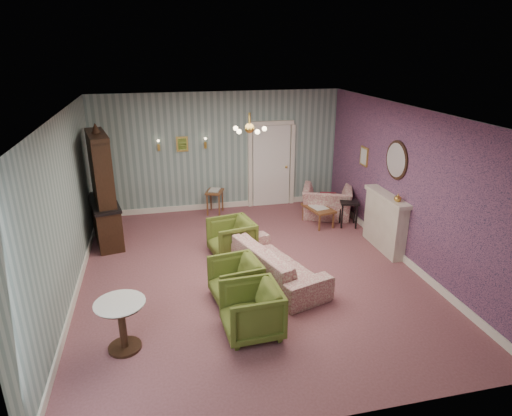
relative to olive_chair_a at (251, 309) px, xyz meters
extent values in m
plane|color=#864E54|center=(0.37, 1.77, -0.41)|extent=(7.00, 7.00, 0.00)
plane|color=white|center=(0.37, 1.77, 2.49)|extent=(7.00, 7.00, 0.00)
plane|color=slate|center=(0.37, 5.27, 1.04)|extent=(6.00, 0.00, 6.00)
plane|color=slate|center=(0.37, -1.73, 1.04)|extent=(6.00, 0.00, 6.00)
plane|color=slate|center=(-2.63, 1.77, 1.04)|extent=(0.00, 7.00, 7.00)
plane|color=slate|center=(3.37, 1.77, 1.04)|extent=(0.00, 7.00, 7.00)
plane|color=#AA5576|center=(3.35, 1.77, 1.04)|extent=(0.00, 7.00, 7.00)
imported|color=#546122|center=(0.00, 0.00, 0.00)|extent=(0.79, 0.83, 0.82)
imported|color=#546122|center=(-0.06, 0.95, -0.03)|extent=(0.80, 0.84, 0.77)
imported|color=#546122|center=(0.16, 2.54, 0.00)|extent=(0.88, 0.92, 0.82)
imported|color=#973C4B|center=(0.75, 1.44, 0.02)|extent=(1.28, 2.29, 0.86)
imported|color=#973C4B|center=(2.76, 4.08, 0.09)|extent=(1.34, 1.13, 1.00)
imported|color=gold|center=(3.21, 1.77, 0.82)|extent=(0.15, 0.15, 0.15)
cube|color=maroon|center=(2.71, 3.93, 0.07)|extent=(0.41, 0.28, 0.39)
camera|label=1|loc=(-1.13, -5.24, 3.53)|focal=30.91mm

